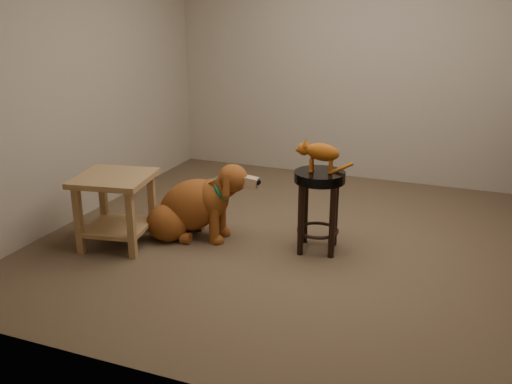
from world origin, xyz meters
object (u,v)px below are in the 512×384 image
at_px(golden_retriever, 193,207).
at_px(padded_stool, 319,195).
at_px(tabby_kitten, 319,153).
at_px(side_table, 116,200).

bearing_deg(golden_retriever, padded_stool, 0.73).
relative_size(padded_stool, golden_retriever, 0.58).
relative_size(padded_stool, tabby_kitten, 1.52).
xyz_separation_m(side_table, golden_retriever, (0.50, 0.38, -0.13)).
height_order(side_table, tabby_kitten, tabby_kitten).
bearing_deg(tabby_kitten, golden_retriever, 177.85).
bearing_deg(tabby_kitten, padded_stool, -5.72).
xyz_separation_m(padded_stool, golden_retriever, (-1.06, -0.13, -0.20)).
bearing_deg(golden_retriever, side_table, -148.90).
relative_size(golden_retriever, tabby_kitten, 2.61).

